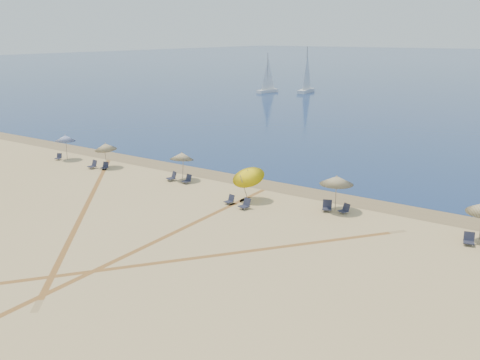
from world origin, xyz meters
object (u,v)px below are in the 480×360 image
object	(u,v)px
chair_2	(105,166)
chair_7	(327,206)
umbrella_4	(337,180)
chair_6	(245,204)
chair_1	(93,165)
umbrella_3	(248,174)
chair_3	(172,177)
chair_0	(59,157)
sailboat_3	(307,79)
umbrella_1	(105,147)
chair_8	(345,209)
chair_4	(187,179)
sailboat_0	(268,81)
umbrella_0	(65,138)
chair_5	(230,200)
umbrella_2	(182,156)
chair_9	(469,239)

from	to	relation	value
chair_2	chair_7	size ratio (longest dim) A/B	0.83
umbrella_4	chair_6	distance (m)	6.32
chair_1	umbrella_3	bearing A→B (deg)	8.01
chair_6	chair_3	bearing A→B (deg)	178.23
chair_2	chair_6	size ratio (longest dim) A/B	0.89
chair_0	chair_7	bearing A→B (deg)	-17.53
chair_1	sailboat_3	size ratio (longest dim) A/B	0.09
chair_3	umbrella_3	bearing A→B (deg)	18.61
umbrella_1	chair_8	distance (m)	22.45
chair_1	chair_4	bearing A→B (deg)	13.74
umbrella_1	chair_0	world-z (taller)	umbrella_1
chair_4	chair_7	bearing A→B (deg)	12.98
umbrella_1	sailboat_0	bearing A→B (deg)	108.18
umbrella_0	chair_7	world-z (taller)	umbrella_0
chair_8	umbrella_4	bearing A→B (deg)	-171.92
umbrella_3	chair_6	bearing A→B (deg)	-61.09
umbrella_0	chair_0	xyz separation A→B (m)	(-0.57, -0.51, -1.78)
chair_0	chair_3	distance (m)	13.66
chair_4	chair_5	distance (m)	6.20
chair_6	chair_7	size ratio (longest dim) A/B	0.93
umbrella_0	umbrella_2	world-z (taller)	umbrella_0
umbrella_2	chair_5	xyz separation A→B (m)	(6.73, -2.82, -1.71)
umbrella_1	umbrella_3	size ratio (longest dim) A/B	0.84
umbrella_1	sailboat_0	xyz separation A→B (m)	(-19.62, 59.72, 0.47)
umbrella_1	chair_6	world-z (taller)	umbrella_1
chair_4	sailboat_0	world-z (taller)	sailboat_0
chair_5	chair_9	size ratio (longest dim) A/B	0.90
chair_3	chair_6	bearing A→B (deg)	9.06
umbrella_3	sailboat_0	bearing A→B (deg)	120.14
umbrella_1	chair_9	xyz separation A→B (m)	(30.29, -0.50, -1.58)
umbrella_3	umbrella_4	size ratio (longest dim) A/B	1.10
sailboat_0	sailboat_3	bearing A→B (deg)	41.82
umbrella_1	umbrella_4	size ratio (longest dim) A/B	0.92
chair_8	chair_9	bearing A→B (deg)	15.99
umbrella_3	umbrella_2	bearing A→B (deg)	168.39
umbrella_1	sailboat_3	world-z (taller)	sailboat_3
chair_0	chair_1	bearing A→B (deg)	-23.21
chair_5	sailboat_0	distance (m)	70.90
umbrella_0	sailboat_0	xyz separation A→B (m)	(-14.22, 59.77, 0.31)
umbrella_2	chair_9	size ratio (longest dim) A/B	2.99
umbrella_4	chair_0	world-z (taller)	umbrella_4
sailboat_0	umbrella_4	bearing A→B (deg)	-45.65
umbrella_4	chair_8	xyz separation A→B (m)	(0.77, -0.21, -1.82)
umbrella_3	umbrella_4	world-z (taller)	umbrella_3
umbrella_3	chair_8	xyz separation A→B (m)	(6.85, 1.31, -1.64)
chair_5	chair_7	xyz separation A→B (m)	(6.27, 2.41, 0.05)
chair_0	chair_6	world-z (taller)	chair_6
umbrella_4	umbrella_0	bearing A→B (deg)	-178.43
chair_1	umbrella_1	bearing A→B (deg)	59.45
chair_4	chair_9	xyz separation A→B (m)	(21.11, -0.63, -0.00)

